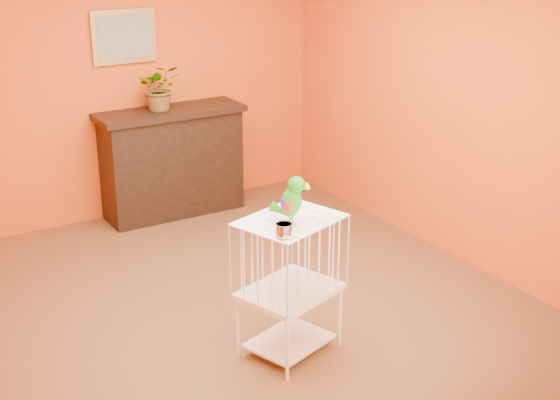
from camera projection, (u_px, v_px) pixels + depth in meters
ground at (242, 300)px, 6.06m from camera, size 4.50×4.50×0.00m
room_shell at (238, 101)px, 5.51m from camera, size 4.50×4.50×4.50m
console_cabinet at (172, 162)px, 7.64m from camera, size 1.43×0.51×1.06m
potted_plant at (161, 93)px, 7.35m from camera, size 0.52×0.54×0.34m
framed_picture at (124, 36)px, 7.23m from camera, size 0.62×0.04×0.50m
birdcage at (290, 284)px, 5.19m from camera, size 0.75×0.66×0.97m
feed_cup at (284, 230)px, 4.74m from camera, size 0.11×0.11×0.08m
parrot at (291, 199)px, 4.93m from camera, size 0.22×0.26×0.31m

